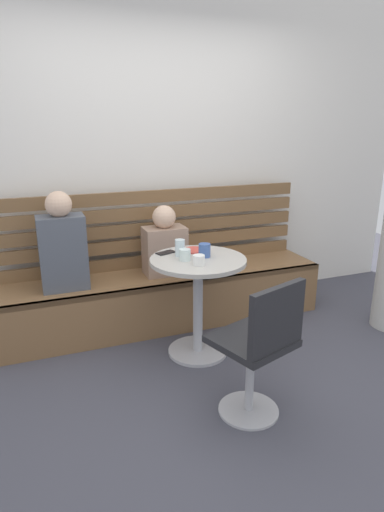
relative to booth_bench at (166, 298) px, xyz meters
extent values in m
plane|color=#42424C|center=(0.00, -1.20, -0.22)|extent=(8.00, 8.00, 0.00)
cube|color=silver|center=(0.00, 0.44, 1.23)|extent=(5.20, 0.10, 2.90)
cube|color=brown|center=(0.00, 0.00, 0.00)|extent=(2.70, 0.52, 0.44)
cube|color=brown|center=(0.00, -0.24, 0.20)|extent=(2.70, 0.04, 0.04)
cube|color=brown|center=(0.00, 0.24, 0.27)|extent=(2.65, 0.04, 0.10)
cube|color=brown|center=(0.00, 0.24, 0.42)|extent=(2.65, 0.04, 0.10)
cube|color=brown|center=(0.00, 0.24, 0.56)|extent=(2.65, 0.04, 0.10)
cube|color=brown|center=(0.00, 0.24, 0.69)|extent=(2.65, 0.04, 0.10)
cube|color=brown|center=(0.00, 0.24, 0.83)|extent=(2.65, 0.04, 0.10)
cylinder|color=#ADADB2|center=(0.06, -0.57, -0.21)|extent=(0.44, 0.44, 0.02)
cylinder|color=#ADADB2|center=(0.06, -0.57, 0.15)|extent=(0.07, 0.07, 0.69)
cylinder|color=#B7B2A8|center=(0.06, -0.57, 0.50)|extent=(0.68, 0.68, 0.03)
cylinder|color=#ADADB2|center=(0.09, -1.32, -0.21)|extent=(0.36, 0.36, 0.02)
cylinder|color=#ADADB2|center=(0.09, -1.32, 0.00)|extent=(0.05, 0.05, 0.45)
cube|color=#232326|center=(0.09, -1.32, 0.25)|extent=(0.51, 0.51, 0.04)
cube|color=#232326|center=(0.14, -1.49, 0.45)|extent=(0.39, 0.16, 0.36)
cube|color=#4C515B|center=(-0.80, -0.03, 0.50)|extent=(0.34, 0.22, 0.56)
sphere|color=#DBB293|center=(-0.80, -0.03, 0.86)|extent=(0.19, 0.19, 0.19)
cube|color=#9E7F6B|center=(0.01, 0.02, 0.42)|extent=(0.34, 0.22, 0.39)
sphere|color=#DBB293|center=(0.01, 0.02, 0.70)|extent=(0.19, 0.19, 0.19)
cylinder|color=silver|center=(-0.04, -0.47, 0.58)|extent=(0.07, 0.07, 0.12)
cylinder|color=#3D5B9E|center=(0.12, -0.56, 0.57)|extent=(0.08, 0.08, 0.09)
cylinder|color=silver|center=(-0.04, -0.58, 0.56)|extent=(0.08, 0.08, 0.08)
cylinder|color=white|center=(0.01, -0.72, 0.55)|extent=(0.08, 0.08, 0.07)
cylinder|color=#DB4C42|center=(0.11, -0.40, 0.52)|extent=(0.17, 0.17, 0.01)
cube|color=black|center=(-0.11, -0.37, 0.52)|extent=(0.16, 0.11, 0.01)
camera|label=1|loc=(-1.02, -3.25, 1.44)|focal=30.37mm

